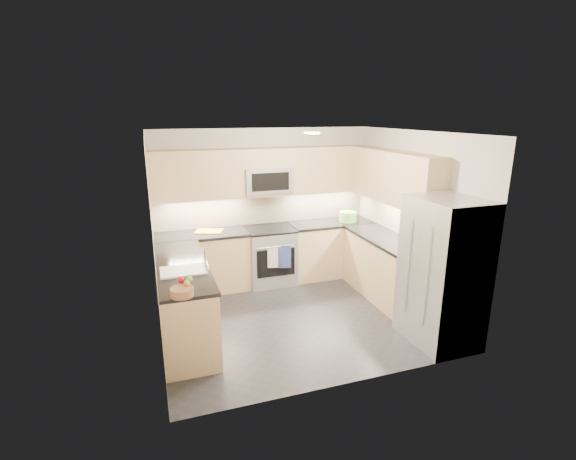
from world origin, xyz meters
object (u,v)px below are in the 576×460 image
Objects in this scene: refrigerator at (443,272)px; utensil_bowl at (348,217)px; microwave at (267,180)px; fruit_basket at (182,292)px; cutting_board at (209,231)px; gas_range at (270,256)px.

utensil_bowl is at bearing 91.72° from refrigerator.
microwave is 3.21× the size of fruit_basket.
microwave reaches higher than refrigerator.
refrigerator is at bearing -4.08° from fruit_basket.
microwave is at bearing 2.26° from cutting_board.
utensil_bowl is at bearing -3.02° from cutting_board.
fruit_basket is (-0.60, -2.30, 0.04)m from cutting_board.
microwave is 1.23m from cutting_board.
fruit_basket is at bearing -125.35° from gas_range.
gas_range is 3.11× the size of utensil_bowl.
microwave is 1.86× the size of cutting_board.
microwave is at bearing 119.62° from refrigerator.
gas_range is at bearing 120.88° from refrigerator.
microwave reaches higher than gas_range.
refrigerator is 3.03m from fruit_basket.
refrigerator is at bearing -59.12° from gas_range.
refrigerator is at bearing -46.09° from cutting_board.
microwave is 2.60× the size of utensil_bowl.
refrigerator is 2.39m from utensil_bowl.
refrigerator is (1.45, -2.55, -0.80)m from microwave.
gas_range is 0.51× the size of refrigerator.
gas_range is 3.85× the size of fruit_basket.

